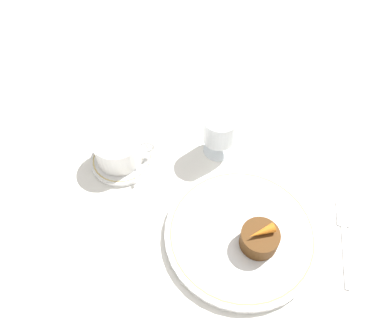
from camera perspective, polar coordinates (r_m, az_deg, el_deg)
name	(u,v)px	position (r m, az deg, el deg)	size (l,w,h in m)	color
ground_plane	(249,226)	(0.71, 8.73, -8.79)	(3.00, 3.00, 0.00)	white
dinner_plate	(241,233)	(0.70, 7.53, -9.85)	(0.28, 0.28, 0.01)	white
saucer	(122,159)	(0.79, -10.58, 1.32)	(0.13, 0.13, 0.01)	white
coffee_cup	(119,149)	(0.77, -11.12, 2.89)	(0.12, 0.10, 0.06)	white
spoon	(140,157)	(0.78, -7.93, 1.63)	(0.02, 0.10, 0.00)	silver
wine_glass	(220,131)	(0.76, 4.26, 5.69)	(0.07, 0.07, 0.10)	silver
fork	(344,233)	(0.75, 22.15, -9.17)	(0.06, 0.17, 0.01)	silver
dessert_cake	(259,239)	(0.67, 10.24, -10.56)	(0.07, 0.07, 0.04)	#563314
carrot_garnish	(262,232)	(0.65, 10.58, -9.56)	(0.05, 0.03, 0.02)	orange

